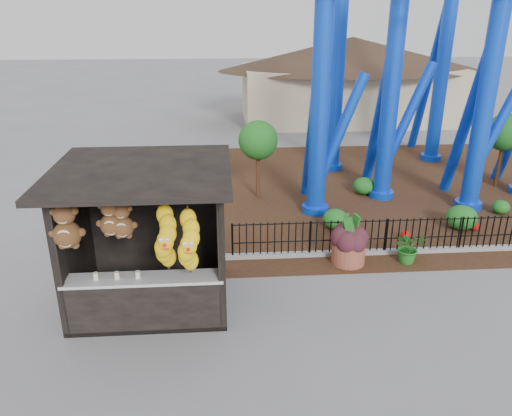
{
  "coord_description": "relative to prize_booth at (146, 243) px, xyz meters",
  "views": [
    {
      "loc": [
        -1.43,
        -8.47,
        5.98
      ],
      "look_at": [
        -0.71,
        1.5,
        2.0
      ],
      "focal_mm": 35.0,
      "sensor_mm": 36.0,
      "label": 1
    }
  ],
  "objects": [
    {
      "name": "ground",
      "position": [
        3.02,
        -0.91,
        -1.54
      ],
      "size": [
        120.0,
        120.0,
        0.0
      ],
      "primitive_type": "plane",
      "color": "slate",
      "rests_on": "ground"
    },
    {
      "name": "mulch_bed",
      "position": [
        7.02,
        7.09,
        -1.53
      ],
      "size": [
        18.0,
        12.0,
        0.02
      ],
      "primitive_type": "cube",
      "color": "#331E11",
      "rests_on": "ground"
    },
    {
      "name": "curb",
      "position": [
        7.02,
        2.09,
        -1.48
      ],
      "size": [
        18.0,
        0.18,
        0.12
      ],
      "primitive_type": "cube",
      "color": "gray",
      "rests_on": "ground"
    },
    {
      "name": "prize_booth",
      "position": [
        0.0,
        0.0,
        0.0
      ],
      "size": [
        3.5,
        3.4,
        3.12
      ],
      "color": "black",
      "rests_on": "ground"
    },
    {
      "name": "picket_fence",
      "position": [
        7.92,
        2.09,
        -1.04
      ],
      "size": [
        12.2,
        0.06,
        1.0
      ],
      "primitive_type": null,
      "color": "black",
      "rests_on": "ground"
    },
    {
      "name": "terracotta_planter",
      "position": [
        4.72,
        1.66,
        -1.25
      ],
      "size": [
        1.09,
        1.09,
        0.58
      ],
      "primitive_type": "cylinder",
      "rotation": [
        0.0,
        0.0,
        0.38
      ],
      "color": "brown",
      "rests_on": "ground"
    },
    {
      "name": "planter_foliage",
      "position": [
        4.72,
        1.66,
        -0.63
      ],
      "size": [
        0.7,
        0.7,
        0.64
      ],
      "primitive_type": "ellipsoid",
      "color": "#37161D",
      "rests_on": "terracotta_planter"
    },
    {
      "name": "potted_plant",
      "position": [
        6.25,
        1.6,
        -1.11
      ],
      "size": [
        0.77,
        0.68,
        0.84
      ],
      "primitive_type": "imported",
      "rotation": [
        0.0,
        0.0,
        -0.02
      ],
      "color": "#205418",
      "rests_on": "ground"
    },
    {
      "name": "landscaping",
      "position": [
        7.72,
        4.39,
        -1.23
      ],
      "size": [
        8.56,
        4.35,
        0.71
      ],
      "color": "#1B5B1A",
      "rests_on": "mulch_bed"
    },
    {
      "name": "pavilion",
      "position": [
        9.02,
        19.09,
        1.53
      ],
      "size": [
        15.0,
        15.0,
        4.8
      ],
      "color": "#BFAD8C",
      "rests_on": "ground"
    }
  ]
}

